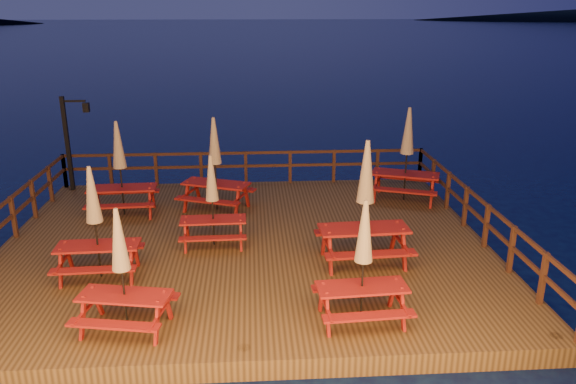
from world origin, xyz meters
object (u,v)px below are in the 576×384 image
at_px(picnic_table_1, 122,268).
at_px(picnic_table_0, 407,153).
at_px(picnic_table_2, 363,260).
at_px(lamp_post, 72,135).

bearing_deg(picnic_table_1, picnic_table_0, 54.75).
xyz_separation_m(picnic_table_0, picnic_table_2, (-2.62, -6.73, -0.22)).
height_order(picnic_table_0, picnic_table_2, picnic_table_0).
relative_size(lamp_post, picnic_table_1, 1.28).
distance_m(picnic_table_1, picnic_table_2, 4.32).
bearing_deg(lamp_post, picnic_table_0, -9.29).
distance_m(picnic_table_0, picnic_table_1, 9.67).
bearing_deg(picnic_table_2, lamp_post, 128.55).
height_order(picnic_table_0, picnic_table_1, picnic_table_0).
xyz_separation_m(lamp_post, picnic_table_1, (3.26, -8.40, -0.58)).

